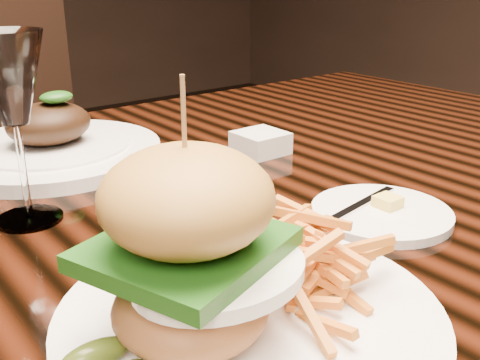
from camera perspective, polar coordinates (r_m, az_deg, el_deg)
dining_table at (r=0.70m, az=-6.15°, el=-7.41°), size 1.60×0.90×0.75m
burger_plate at (r=0.40m, az=0.19°, el=-9.36°), size 0.29×0.29×0.19m
side_saucer at (r=0.62m, az=14.12°, el=-3.25°), size 0.15×0.15×0.02m
ramekin at (r=0.81m, az=2.09°, el=3.81°), size 0.07×0.07×0.03m
wine_glass at (r=0.59m, az=-22.27°, el=8.92°), size 0.07×0.07×0.20m
far_dish at (r=0.83m, az=-18.60°, el=3.28°), size 0.30×0.30×0.10m
chair_far at (r=1.54m, az=-21.30°, el=1.81°), size 0.54×0.54×0.95m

